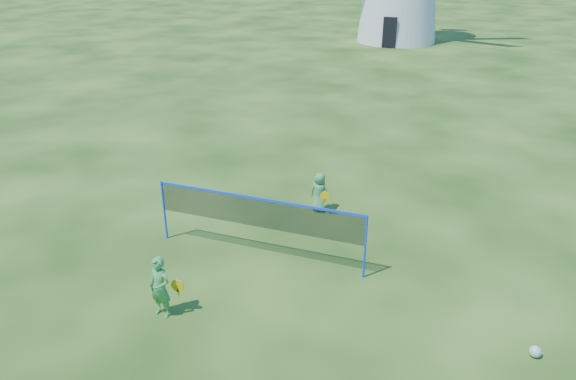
% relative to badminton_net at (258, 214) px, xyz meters
% --- Properties ---
extents(ground, '(220.00, 220.00, 0.00)m').
position_rel_badminton_net_xyz_m(ground, '(0.27, 0.20, -1.14)').
color(ground, black).
rests_on(ground, ground).
extents(badminton_net, '(5.05, 0.05, 1.55)m').
position_rel_badminton_net_xyz_m(badminton_net, '(0.00, 0.00, 0.00)').
color(badminton_net, blue).
rests_on(badminton_net, ground).
extents(player_girl, '(0.68, 0.39, 1.32)m').
position_rel_badminton_net_xyz_m(player_girl, '(-0.95, -2.66, -0.48)').
color(player_girl, green).
rests_on(player_girl, ground).
extents(player_boy, '(0.65, 0.43, 1.11)m').
position_rel_badminton_net_xyz_m(player_boy, '(0.64, 2.75, -0.59)').
color(player_boy, '#459051').
rests_on(player_boy, ground).
extents(play_ball, '(0.22, 0.22, 0.22)m').
position_rel_badminton_net_xyz_m(play_ball, '(5.97, -1.39, -1.03)').
color(play_ball, green).
rests_on(play_ball, ground).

